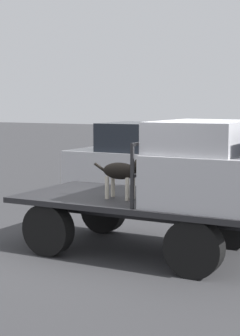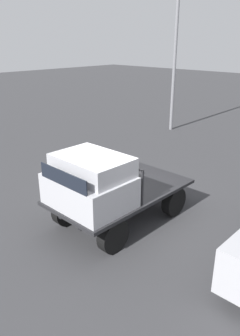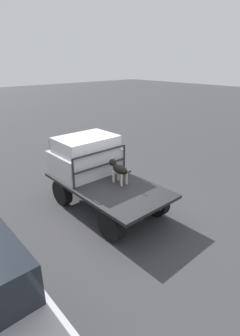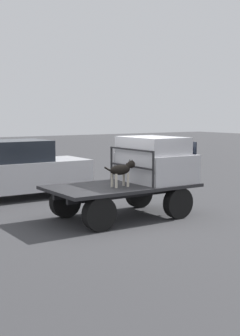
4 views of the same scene
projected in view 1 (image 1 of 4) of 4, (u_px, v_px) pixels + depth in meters
ground_plane at (142, 251)px, 8.38m from camera, size 80.00×80.00×0.00m
flatbed_truck at (142, 213)px, 8.31m from camera, size 3.61×1.94×0.82m
truck_cab at (209, 164)px, 7.74m from camera, size 1.41×1.82×1.14m
truck_headboard at (160, 159)px, 8.08m from camera, size 0.04×1.82×0.87m
dog at (124, 171)px, 8.06m from camera, size 0.89×0.24×0.65m
parked_sedan at (167, 163)px, 12.36m from camera, size 4.54×1.73×1.75m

